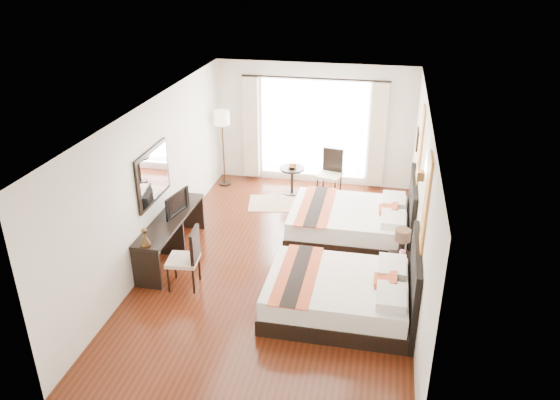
% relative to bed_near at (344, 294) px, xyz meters
% --- Properties ---
extents(floor, '(4.50, 7.50, 0.01)m').
position_rel_bed_near_xyz_m(floor, '(-1.19, 1.21, -0.33)').
color(floor, '#391A0A').
rests_on(floor, ground).
extents(ceiling, '(4.50, 7.50, 0.02)m').
position_rel_bed_near_xyz_m(ceiling, '(-1.19, 1.21, 2.47)').
color(ceiling, white).
rests_on(ceiling, wall_headboard).
extents(wall_headboard, '(0.01, 7.50, 2.80)m').
position_rel_bed_near_xyz_m(wall_headboard, '(1.05, 1.21, 1.08)').
color(wall_headboard, silver).
rests_on(wall_headboard, floor).
extents(wall_desk, '(0.01, 7.50, 2.80)m').
position_rel_bed_near_xyz_m(wall_desk, '(-3.44, 1.21, 1.08)').
color(wall_desk, silver).
rests_on(wall_desk, floor).
extents(wall_window, '(4.50, 0.01, 2.80)m').
position_rel_bed_near_xyz_m(wall_window, '(-1.19, 4.95, 1.08)').
color(wall_window, silver).
rests_on(wall_window, floor).
extents(wall_entry, '(4.50, 0.01, 2.80)m').
position_rel_bed_near_xyz_m(wall_entry, '(-1.19, -2.54, 1.08)').
color(wall_entry, silver).
rests_on(wall_entry, floor).
extents(window_glass, '(2.40, 0.02, 2.20)m').
position_rel_bed_near_xyz_m(window_glass, '(-1.19, 4.94, 0.98)').
color(window_glass, white).
rests_on(window_glass, wall_window).
extents(sheer_curtain, '(2.30, 0.02, 2.10)m').
position_rel_bed_near_xyz_m(sheer_curtain, '(-1.19, 4.88, 0.98)').
color(sheer_curtain, white).
rests_on(sheer_curtain, wall_window).
extents(drape_left, '(0.35, 0.14, 2.35)m').
position_rel_bed_near_xyz_m(drape_left, '(-2.64, 4.84, 0.96)').
color(drape_left, '#BCB292').
rests_on(drape_left, floor).
extents(drape_right, '(0.35, 0.14, 2.35)m').
position_rel_bed_near_xyz_m(drape_right, '(0.26, 4.84, 0.96)').
color(drape_right, '#BCB292').
rests_on(drape_right, floor).
extents(art_panel_near, '(0.03, 0.50, 1.35)m').
position_rel_bed_near_xyz_m(art_panel_near, '(1.04, 0.00, 1.63)').
color(art_panel_near, '#9D2F16').
rests_on(art_panel_near, wall_headboard).
extents(art_panel_far, '(0.03, 0.50, 1.35)m').
position_rel_bed_near_xyz_m(art_panel_far, '(1.04, 2.39, 1.63)').
color(art_panel_far, '#9D2F16').
rests_on(art_panel_far, wall_headboard).
extents(wall_sconce, '(0.10, 0.14, 0.14)m').
position_rel_bed_near_xyz_m(wall_sconce, '(1.00, 1.05, 1.60)').
color(wall_sconce, '#3F2C16').
rests_on(wall_sconce, wall_headboard).
extents(mirror_frame, '(0.04, 1.25, 0.95)m').
position_rel_bed_near_xyz_m(mirror_frame, '(-3.41, 1.08, 1.23)').
color(mirror_frame, black).
rests_on(mirror_frame, wall_desk).
extents(mirror_glass, '(0.01, 1.12, 0.82)m').
position_rel_bed_near_xyz_m(mirror_glass, '(-3.39, 1.08, 1.23)').
color(mirror_glass, white).
rests_on(mirror_glass, mirror_frame).
extents(bed_near, '(2.22, 1.73, 1.26)m').
position_rel_bed_near_xyz_m(bed_near, '(0.00, 0.00, 0.00)').
color(bed_near, black).
rests_on(bed_near, floor).
extents(bed_far, '(2.29, 1.79, 1.29)m').
position_rel_bed_near_xyz_m(bed_far, '(-0.03, 2.39, 0.01)').
color(bed_far, black).
rests_on(bed_far, floor).
extents(nightstand, '(0.38, 0.46, 0.45)m').
position_rel_bed_near_xyz_m(nightstand, '(0.82, 1.05, -0.10)').
color(nightstand, black).
rests_on(nightstand, floor).
extents(table_lamp, '(0.26, 0.26, 0.41)m').
position_rel_bed_near_xyz_m(table_lamp, '(0.84, 1.15, 0.45)').
color(table_lamp, black).
rests_on(table_lamp, nightstand).
extents(vase, '(0.18, 0.18, 0.15)m').
position_rel_bed_near_xyz_m(vase, '(0.85, 0.86, 0.25)').
color(vase, black).
rests_on(vase, nightstand).
extents(console_desk, '(0.50, 2.20, 0.76)m').
position_rel_bed_near_xyz_m(console_desk, '(-3.18, 1.08, 0.05)').
color(console_desk, black).
rests_on(console_desk, floor).
extents(television, '(0.23, 0.72, 0.41)m').
position_rel_bed_near_xyz_m(television, '(-3.16, 1.28, 0.64)').
color(television, black).
rests_on(television, console_desk).
extents(bronze_figurine, '(0.19, 0.19, 0.27)m').
position_rel_bed_near_xyz_m(bronze_figurine, '(-3.18, 0.08, 0.57)').
color(bronze_figurine, '#3F2C16').
rests_on(bronze_figurine, console_desk).
extents(desk_chair, '(0.53, 0.53, 1.05)m').
position_rel_bed_near_xyz_m(desk_chair, '(-2.60, 0.20, -0.01)').
color(desk_chair, '#C8B39A').
rests_on(desk_chair, floor).
extents(floor_lamp, '(0.36, 0.36, 1.77)m').
position_rel_bed_near_xyz_m(floor_lamp, '(-3.19, 4.38, 1.18)').
color(floor_lamp, black).
rests_on(floor_lamp, floor).
extents(side_table, '(0.55, 0.55, 0.64)m').
position_rel_bed_near_xyz_m(side_table, '(-1.55, 4.15, -0.01)').
color(side_table, black).
rests_on(side_table, floor).
extents(fruit_bowl, '(0.25, 0.25, 0.05)m').
position_rel_bed_near_xyz_m(fruit_bowl, '(-1.54, 4.13, 0.34)').
color(fruit_bowl, '#432B18').
rests_on(fruit_bowl, side_table).
extents(window_chair, '(0.58, 0.58, 1.05)m').
position_rel_bed_near_xyz_m(window_chair, '(-0.72, 4.24, -0.00)').
color(window_chair, '#C8B39A').
rests_on(window_chair, floor).
extents(jute_rug, '(1.37, 1.05, 0.01)m').
position_rel_bed_near_xyz_m(jute_rug, '(-1.76, 3.58, -0.32)').
color(jute_rug, tan).
rests_on(jute_rug, floor).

